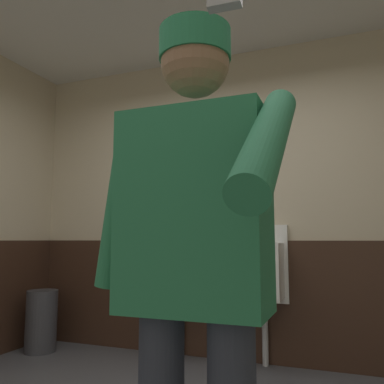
% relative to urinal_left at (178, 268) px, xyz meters
% --- Properties ---
extents(wall_back, '(4.70, 0.12, 2.76)m').
position_rel_urinal_left_xyz_m(wall_back, '(0.49, 0.22, 0.60)').
color(wall_back, beige).
rests_on(wall_back, ground_plane).
extents(wainscot_band_back, '(4.10, 0.03, 1.02)m').
position_rel_urinal_left_xyz_m(wainscot_band_back, '(0.49, 0.14, -0.27)').
color(wainscot_band_back, '#382319').
rests_on(wainscot_band_back, ground_plane).
extents(urinal_left, '(0.40, 0.34, 1.24)m').
position_rel_urinal_left_xyz_m(urinal_left, '(0.00, 0.00, 0.00)').
color(urinal_left, white).
rests_on(urinal_left, ground_plane).
extents(urinal_middle, '(0.40, 0.34, 1.24)m').
position_rel_urinal_left_xyz_m(urinal_middle, '(0.75, 0.00, 0.00)').
color(urinal_middle, white).
rests_on(urinal_middle, ground_plane).
extents(privacy_divider_panel, '(0.04, 0.40, 0.90)m').
position_rel_urinal_left_xyz_m(privacy_divider_panel, '(0.38, -0.07, 0.17)').
color(privacy_divider_panel, '#4C4C51').
extents(person, '(0.66, 0.60, 1.70)m').
position_rel_urinal_left_xyz_m(person, '(0.97, -2.16, 0.23)').
color(person, '#2D3342').
rests_on(person, ground_plane).
extents(trash_bin, '(0.28, 0.28, 0.55)m').
position_rel_urinal_left_xyz_m(trash_bin, '(-1.27, -0.25, -0.50)').
color(trash_bin, '#38383D').
rests_on(trash_bin, ground_plane).
extents(soap_dispenser, '(0.10, 0.07, 0.18)m').
position_rel_urinal_left_xyz_m(soap_dispenser, '(0.04, 0.12, 0.42)').
color(soap_dispenser, silver).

